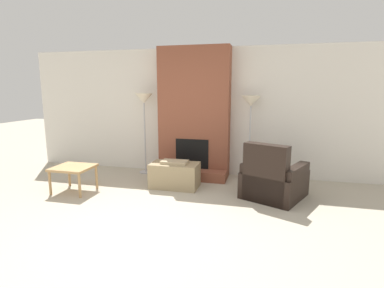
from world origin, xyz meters
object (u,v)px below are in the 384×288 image
Objects in this scene: floor_lamp_right at (251,107)px; ottoman at (175,175)px; side_table at (73,170)px; floor_lamp_left at (144,104)px; armchair at (272,181)px.

ottoman is at bearing -148.26° from floor_lamp_right.
floor_lamp_left is (0.75, 1.44, 1.08)m from side_table.
ottoman is 1.34× the size of side_table.
ottoman is 0.72× the size of armchair.
floor_lamp_left reaches higher than side_table.
ottoman is 1.73m from floor_lamp_left.
side_table is 3.43m from floor_lamp_right.
floor_lamp_right is (1.28, 0.79, 1.21)m from ottoman.
ottoman is 0.51× the size of floor_lamp_left.
floor_lamp_right reaches higher than side_table.
side_table is at bearing -158.43° from ottoman.
armchair reaches higher than side_table.
floor_lamp_left is 2.18m from floor_lamp_right.
ottoman is 1.94m from floor_lamp_right.
floor_lamp_left is (-2.62, 0.93, 1.19)m from armchair.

